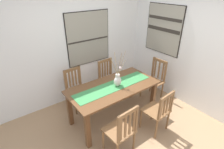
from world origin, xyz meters
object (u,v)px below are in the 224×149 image
(chair_3, at_px, (108,78))
(painting_on_side_wall, at_px, (164,29))
(dining_table, at_px, (113,91))
(painting_on_back_wall, at_px, (89,38))
(chair_4, at_px, (158,111))
(chair_2, at_px, (121,130))
(chair_0, at_px, (76,88))
(centerpiece_vase, at_px, (118,80))
(chair_1, at_px, (154,79))

(chair_3, relative_size, painting_on_side_wall, 0.81)
(dining_table, height_order, painting_on_back_wall, painting_on_back_wall)
(chair_4, xyz_separation_m, painting_on_side_wall, (1.22, 1.04, 1.10))
(chair_4, distance_m, painting_on_side_wall, 1.95)
(chair_2, distance_m, chair_4, 0.86)
(chair_2, relative_size, chair_4, 1.07)
(painting_on_back_wall, bearing_deg, chair_4, -82.20)
(chair_2, height_order, painting_on_side_wall, painting_on_side_wall)
(painting_on_side_wall, bearing_deg, chair_4, -139.49)
(dining_table, relative_size, chair_0, 1.93)
(chair_4, height_order, painting_on_back_wall, painting_on_back_wall)
(dining_table, distance_m, chair_2, 0.89)
(centerpiece_vase, relative_size, chair_4, 0.81)
(painting_on_side_wall, bearing_deg, centerpiece_vase, -169.12)
(chair_2, height_order, chair_4, chair_2)
(chair_2, height_order, painting_on_back_wall, painting_on_back_wall)
(dining_table, xyz_separation_m, chair_3, (0.42, 0.76, -0.17))
(centerpiece_vase, distance_m, chair_4, 0.93)
(dining_table, distance_m, painting_on_back_wall, 1.40)
(dining_table, height_order, chair_2, chair_2)
(chair_3, bearing_deg, painting_on_side_wall, -21.92)
(centerpiece_vase, height_order, chair_0, centerpiece_vase)
(chair_2, relative_size, chair_3, 1.03)
(centerpiece_vase, xyz_separation_m, chair_1, (1.18, 0.07, -0.41))
(chair_1, bearing_deg, chair_0, 155.09)
(chair_0, xyz_separation_m, chair_1, (1.66, -0.77, 0.01))
(dining_table, distance_m, chair_3, 0.89)
(chair_2, bearing_deg, centerpiece_vase, 55.83)
(chair_0, distance_m, painting_on_back_wall, 1.16)
(chair_4, distance_m, painting_on_back_wall, 2.18)
(chair_2, relative_size, painting_on_back_wall, 0.79)
(chair_3, bearing_deg, chair_1, -41.44)
(chair_3, bearing_deg, painting_on_back_wall, 122.30)
(chair_1, height_order, painting_on_side_wall, painting_on_side_wall)
(chair_3, bearing_deg, dining_table, -118.96)
(painting_on_side_wall, bearing_deg, chair_3, 158.08)
(centerpiece_vase, height_order, chair_2, centerpiece_vase)
(chair_0, bearing_deg, painting_on_side_wall, -14.57)
(centerpiece_vase, bearing_deg, painting_on_back_wall, 85.34)
(chair_4, bearing_deg, centerpiece_vase, 116.24)
(centerpiece_vase, bearing_deg, painting_on_side_wall, 10.88)
(centerpiece_vase, distance_m, painting_on_back_wall, 1.31)
(chair_2, bearing_deg, dining_table, 61.06)
(centerpiece_vase, height_order, chair_1, centerpiece_vase)
(dining_table, relative_size, painting_on_side_wall, 1.57)
(dining_table, height_order, chair_0, chair_0)
(dining_table, bearing_deg, chair_1, 1.40)
(dining_table, bearing_deg, chair_2, -118.94)
(chair_1, relative_size, chair_4, 1.09)
(chair_1, xyz_separation_m, chair_4, (-0.82, -0.81, -0.02))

